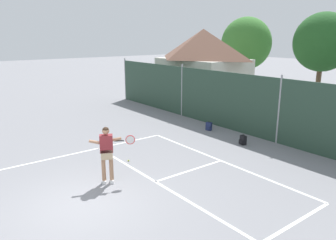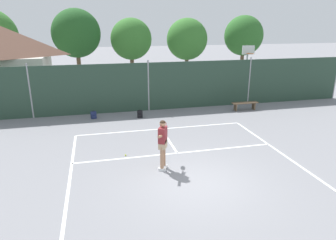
% 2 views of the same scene
% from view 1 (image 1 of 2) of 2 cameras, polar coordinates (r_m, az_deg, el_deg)
% --- Properties ---
extents(ground_plane, '(120.00, 120.00, 0.00)m').
position_cam_1_polar(ground_plane, '(9.68, -14.64, -14.18)').
color(ground_plane, gray).
extents(court_markings, '(8.30, 11.10, 0.01)m').
position_cam_1_polar(court_markings, '(9.90, -11.12, -13.25)').
color(court_markings, white).
rests_on(court_markings, ground).
extents(chainlink_fence, '(26.09, 0.09, 3.00)m').
position_cam_1_polar(chainlink_fence, '(14.82, 18.79, 1.46)').
color(chainlink_fence, '#284233').
rests_on(chainlink_fence, ground).
extents(clubhouse_building, '(6.27, 4.44, 5.04)m').
position_cam_1_polar(clubhouse_building, '(23.25, 6.06, 9.57)').
color(clubhouse_building, beige).
rests_on(clubhouse_building, ground).
extents(tennis_player, '(0.63, 1.34, 1.85)m').
position_cam_1_polar(tennis_player, '(10.42, -10.60, -5.14)').
color(tennis_player, silver).
rests_on(tennis_player, ground).
extents(tennis_ball, '(0.07, 0.07, 0.07)m').
position_cam_1_polar(tennis_ball, '(12.43, -6.90, -7.02)').
color(tennis_ball, '#CCE033').
rests_on(tennis_ball, ground).
extents(backpack_navy, '(0.32, 0.31, 0.46)m').
position_cam_1_polar(backpack_navy, '(16.39, 7.12, -1.12)').
color(backpack_navy, navy).
rests_on(backpack_navy, ground).
extents(backpack_black, '(0.32, 0.30, 0.46)m').
position_cam_1_polar(backpack_black, '(14.50, 12.94, -3.46)').
color(backpack_black, black).
rests_on(backpack_black, ground).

